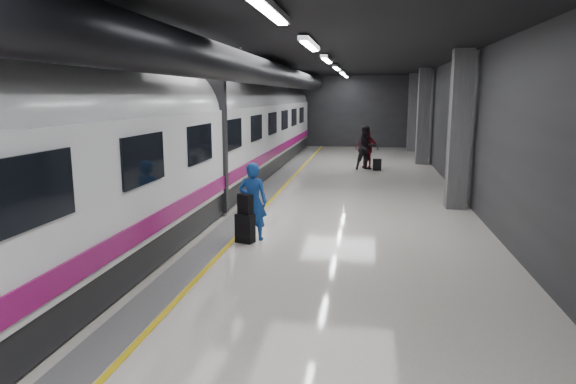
{
  "coord_description": "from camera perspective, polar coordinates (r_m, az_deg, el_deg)",
  "views": [
    {
      "loc": [
        1.99,
        -13.22,
        3.22
      ],
      "look_at": [
        0.32,
        -2.47,
        1.17
      ],
      "focal_mm": 32.0,
      "sensor_mm": 36.0,
      "label": 1
    }
  ],
  "objects": [
    {
      "name": "ground",
      "position": [
        13.75,
        0.28,
        -2.89
      ],
      "size": [
        40.0,
        40.0,
        0.0
      ],
      "primitive_type": "plane",
      "color": "beige",
      "rests_on": "ground"
    },
    {
      "name": "platform_hall",
      "position": [
        14.37,
        -0.28,
        11.91
      ],
      "size": [
        10.02,
        40.02,
        4.51
      ],
      "color": "black",
      "rests_on": "ground"
    },
    {
      "name": "train",
      "position": [
        14.27,
        -12.78,
        5.76
      ],
      "size": [
        3.05,
        38.0,
        4.05
      ],
      "color": "black",
      "rests_on": "ground"
    },
    {
      "name": "traveler_main",
      "position": [
        11.54,
        -3.93,
        -1.06
      ],
      "size": [
        0.65,
        0.44,
        1.77
      ],
      "primitive_type": "imported",
      "rotation": [
        0.0,
        0.0,
        3.16
      ],
      "color": "#1751AE",
      "rests_on": "ground"
    },
    {
      "name": "suitcase_main",
      "position": [
        11.46,
        -4.79,
        -4.03
      ],
      "size": [
        0.45,
        0.36,
        0.65
      ],
      "primitive_type": "cube",
      "rotation": [
        0.0,
        0.0,
        -0.31
      ],
      "color": "black",
      "rests_on": "ground"
    },
    {
      "name": "shoulder_bag",
      "position": [
        11.36,
        -4.77,
        -1.34
      ],
      "size": [
        0.38,
        0.32,
        0.44
      ],
      "primitive_type": "cube",
      "rotation": [
        0.0,
        0.0,
        -0.52
      ],
      "color": "black",
      "rests_on": "suitcase_main"
    },
    {
      "name": "traveler_far_a",
      "position": [
        22.89,
        8.68,
        4.9
      ],
      "size": [
        1.17,
        1.07,
        1.96
      ],
      "primitive_type": "imported",
      "rotation": [
        0.0,
        0.0,
        0.42
      ],
      "color": "black",
      "rests_on": "ground"
    },
    {
      "name": "traveler_far_b",
      "position": [
        23.49,
        8.75,
        4.78
      ],
      "size": [
        1.07,
        0.57,
        1.74
      ],
      "primitive_type": "imported",
      "rotation": [
        0.0,
        0.0,
        -0.15
      ],
      "color": "maroon",
      "rests_on": "ground"
    },
    {
      "name": "suitcase_far",
      "position": [
        22.86,
        9.87,
        3.02
      ],
      "size": [
        0.37,
        0.27,
        0.51
      ],
      "primitive_type": "cube",
      "rotation": [
        0.0,
        0.0,
        0.14
      ],
      "color": "black",
      "rests_on": "ground"
    }
  ]
}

